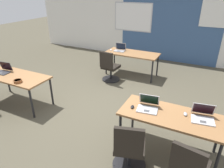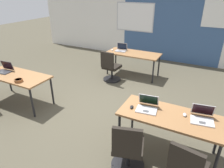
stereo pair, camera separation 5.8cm
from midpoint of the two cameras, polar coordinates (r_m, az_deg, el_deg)
The scene contains 15 objects.
ground_plane at distance 4.75m, azimuth -4.04°, elevation -6.74°, with size 24.00×24.00×0.00m.
back_wall_assembly at distance 7.96m, azimuth 12.31°, elevation 17.00°, with size 10.00×0.27×2.80m.
desk_near_left at distance 5.14m, azimuth -24.88°, elevation 1.71°, with size 1.60×0.70×0.72m.
desk_near_right at distance 3.40m, azimuth 16.40°, elevation -9.22°, with size 1.60×0.70×0.72m.
desk_far_center at distance 6.28m, azimuth 6.24°, elevation 8.12°, with size 1.60×0.70×0.72m.
laptop_near_right_end at distance 3.40m, azimuth 24.41°, elevation -8.43°, with size 0.37×0.36×0.23m.
mouse_near_right_end at distance 3.42m, azimuth 20.15°, elevation -8.07°, with size 0.07×0.11×0.03m.
laptop_far_left at distance 6.43m, azimuth 2.84°, elevation 9.69°, with size 0.36×0.31×0.23m.
mouse_far_left at distance 6.48m, azimuth 0.35°, elevation 9.53°, with size 0.09×0.11×0.03m.
chair_far_left at distance 5.93m, azimuth -0.11°, elevation 4.27°, with size 0.52×0.55×0.92m.
laptop_near_left_end at distance 5.42m, azimuth -27.53°, elevation 3.60°, with size 0.36×0.32×0.23m.
laptop_near_right_inner at distance 3.41m, azimuth 10.31°, elevation -6.16°, with size 0.37×0.36×0.22m.
mouse_near_right_inner at distance 3.42m, azimuth 6.01°, elevation -6.42°, with size 0.08×0.11×0.03m.
chair_near_right_inner at distance 3.14m, azimuth 5.01°, elevation -18.20°, with size 0.55×0.60×0.92m.
snack_bowl at distance 4.71m, azimuth -24.38°, elevation 0.96°, with size 0.18×0.18×0.06m.
Camera 2 is at (2.15, -3.39, 2.55)m, focal length 32.65 mm.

